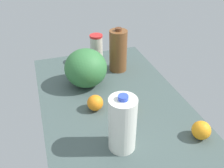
{
  "coord_description": "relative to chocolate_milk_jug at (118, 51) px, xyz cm",
  "views": [
    {
      "loc": [
        104.45,
        -33.72,
        84.41
      ],
      "look_at": [
        0.0,
        0.0,
        13.0
      ],
      "focal_mm": 40.0,
      "sensor_mm": 36.0,
      "label": 1
    }
  ],
  "objects": [
    {
      "name": "countertop",
      "position": [
        30.47,
        -13.88,
        -14.92
      ],
      "size": [
        120.0,
        76.0,
        3.0
      ],
      "primitive_type": "cube",
      "color": "#40504E",
      "rests_on": "ground"
    },
    {
      "name": "chocolate_milk_jug",
      "position": [
        0.0,
        0.0,
        0.0
      ],
      "size": [
        11.21,
        11.21,
        28.4
      ],
      "color": "brown",
      "rests_on": "countertop"
    },
    {
      "name": "orange_beside_bowl",
      "position": [
        69.8,
        14.9,
        -9.21
      ],
      "size": [
        8.42,
        8.42,
        8.42
      ],
      "primitive_type": "sphere",
      "color": "orange",
      "rests_on": "countertop"
    },
    {
      "name": "watermelon",
      "position": [
        11.49,
        -23.57,
        -2.3
      ],
      "size": [
        24.44,
        24.44,
        22.24
      ],
      "primitive_type": "ellipsoid",
      "color": "#33723A",
      "rests_on": "countertop"
    },
    {
      "name": "orange_by_jug",
      "position": [
        41.59,
        -8.85,
        -9.85
      ],
      "size": [
        7.13,
        7.13,
        7.13
      ],
      "primitive_type": "sphere",
      "color": "orange",
      "rests_on": "countertop"
    },
    {
      "name": "orange_loose",
      "position": [
        36.01,
        -24.69,
        -9.28
      ],
      "size": [
        8.28,
        8.28,
        8.28
      ],
      "primitive_type": "sphere",
      "color": "orange",
      "rests_on": "countertop"
    },
    {
      "name": "milk_jug",
      "position": [
        64.05,
        -20.28,
        -0.76
      ],
      "size": [
        11.52,
        11.52,
        26.88
      ],
      "color": "white",
      "rests_on": "countertop"
    },
    {
      "name": "tumbler_cup",
      "position": [
        -14.11,
        -10.45,
        -3.49
      ],
      "size": [
        8.56,
        8.56,
        19.78
      ],
      "color": "beige",
      "rests_on": "countertop"
    }
  ]
}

